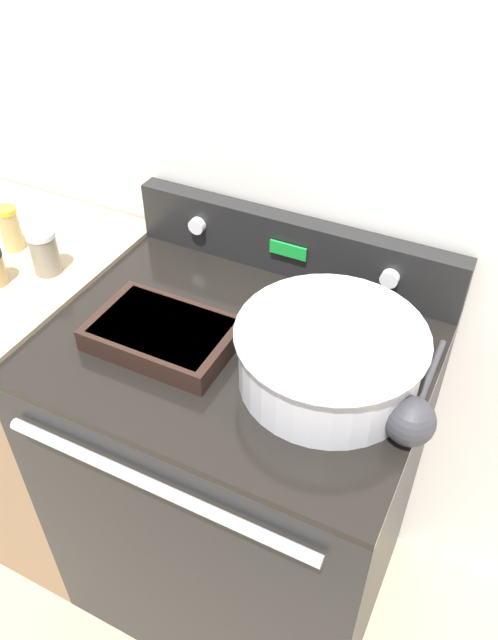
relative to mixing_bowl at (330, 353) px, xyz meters
The scene contains 9 objects.
kitchen_wall 0.48m from the mixing_bowl, 119.50° to the left, with size 8.00×0.05×2.50m.
stove_range 0.58m from the mixing_bowl, behind, with size 0.79×0.65×0.94m.
control_panel 0.36m from the mixing_bowl, 124.20° to the left, with size 0.79×0.07×0.15m.
side_counter 1.06m from the mixing_bowl, behind, with size 0.63×0.62×0.95m.
mixing_bowl is the anchor object (origin of this frame).
casserole_dish 0.35m from the mixing_bowl, behind, with size 0.29×0.19×0.05m.
ladle 0.19m from the mixing_bowl, 18.92° to the right, with size 0.09×0.32×0.09m.
spice_jar_white_cap 0.71m from the mixing_bowl, behind, with size 0.07×0.07×0.11m.
spice_jar_yellow_cap 0.85m from the mixing_bowl, behind, with size 0.05×0.05×0.11m.
Camera 1 is at (0.45, -0.53, 1.81)m, focal length 35.00 mm.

